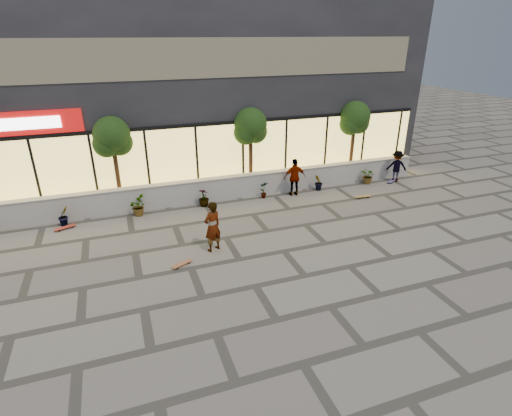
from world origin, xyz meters
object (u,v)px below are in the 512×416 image
object	(u,v)px
skater_right_near	(295,177)
skateboard_center	(182,264)
tree_mideast	(251,128)
tree_east	(355,120)
tree_midwest	(112,139)
skateboard_left	(65,227)
skateboard_right_far	(392,181)
skater_center	(212,227)
skateboard_right_near	(363,196)
skater_right_far	(396,166)

from	to	relation	value
skater_right_near	skateboard_center	world-z (taller)	skater_right_near
tree_mideast	tree_east	size ratio (longest dim) A/B	1.00
tree_midwest	skateboard_left	xyz separation A→B (m)	(-2.18, -1.64, -2.91)
skater_right_near	skateboard_left	world-z (taller)	skater_right_near
tree_mideast	skateboard_right_far	distance (m)	7.81
skateboard_center	skateboard_right_far	bearing A→B (deg)	-4.49
skater_center	skateboard_right_near	world-z (taller)	skater_center
skater_right_near	skateboard_right_near	distance (m)	3.27
skateboard_left	tree_mideast	bearing A→B (deg)	-9.53
skater_center	skateboard_center	world-z (taller)	skater_center
skateboard_right_far	skater_center	bearing A→B (deg)	174.52
skater_right_near	skater_right_far	distance (m)	5.64
skater_right_far	skater_center	bearing A→B (deg)	44.60
skater_center	skateboard_right_near	xyz separation A→B (m)	(7.66, 2.35, -0.83)
tree_midwest	skater_right_near	world-z (taller)	tree_midwest
skater_right_near	skateboard_right_far	size ratio (longest dim) A/B	2.25
skater_center	skateboard_right_far	size ratio (longest dim) A/B	2.33
skateboard_center	skater_right_far	bearing A→B (deg)	-4.40
skater_center	skateboard_right_far	bearing A→B (deg)	175.59
skater_right_near	tree_east	bearing A→B (deg)	-153.50
skater_center	skater_right_near	size ratio (longest dim) A/B	1.04
tree_east	skater_center	bearing A→B (deg)	-149.27
tree_midwest	tree_east	bearing A→B (deg)	0.00
tree_mideast	skater_center	bearing A→B (deg)	-121.54
tree_east	skater_right_near	world-z (taller)	tree_east
skateboard_left	skateboard_right_far	world-z (taller)	skateboard_left
skater_right_near	skateboard_right_far	world-z (taller)	skater_right_near
skateboard_center	skateboard_left	distance (m)	5.64
skateboard_left	skateboard_right_near	bearing A→B (deg)	-26.08
skater_right_far	skateboard_right_near	bearing A→B (deg)	51.40
skateboard_right_far	skateboard_right_near	bearing A→B (deg)	-178.49
tree_midwest	skater_right_far	size ratio (longest dim) A/B	2.45
skater_center	tree_east	bearing A→B (deg)	-173.26
tree_mideast	skater_center	distance (m)	6.39
skater_right_far	skateboard_left	xyz separation A→B (m)	(-15.48, -0.24, -0.72)
skateboard_right_far	skater_right_near	bearing A→B (deg)	153.89
skateboard_left	skateboard_center	bearing A→B (deg)	-68.50
tree_east	tree_midwest	bearing A→B (deg)	180.00
tree_east	skater_right_near	xyz separation A→B (m)	(-3.84, -1.40, -2.11)
tree_east	skateboard_right_near	size ratio (longest dim) A/B	5.03
skateboard_center	skateboard_right_near	xyz separation A→B (m)	(8.88, 3.01, 0.00)
skater_right_far	skateboard_right_near	world-z (taller)	skater_right_far
tree_mideast	skateboard_center	distance (m)	7.84
skater_center	skateboard_right_near	bearing A→B (deg)	173.07
skater_right_far	skateboard_right_near	distance (m)	3.21
skater_right_near	skater_right_far	size ratio (longest dim) A/B	1.10
tree_east	skateboard_right_near	distance (m)	4.16
skateboard_center	skateboard_left	bearing A→B (deg)	107.32
tree_east	skater_center	xyz separation A→B (m)	(-8.66, -5.15, -2.08)
skater_right_far	tree_east	bearing A→B (deg)	-12.99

